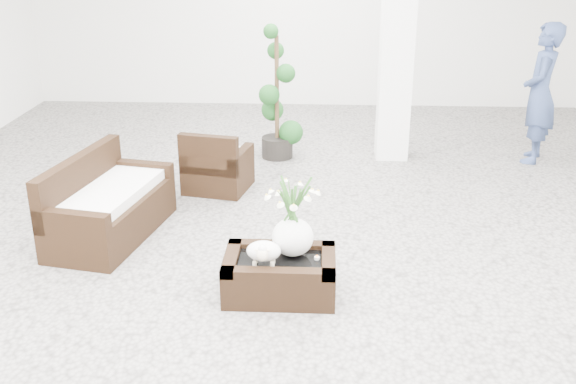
{
  "coord_description": "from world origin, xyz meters",
  "views": [
    {
      "loc": [
        0.28,
        -5.67,
        2.84
      ],
      "look_at": [
        0.0,
        -0.1,
        0.62
      ],
      "focal_mm": 42.17,
      "sensor_mm": 36.0,
      "label": 1
    }
  ],
  "objects_px": {
    "coffee_table": "(280,277)",
    "armchair": "(218,159)",
    "loveseat": "(110,198)",
    "topiary": "(277,94)"
  },
  "relations": [
    {
      "from": "armchair",
      "to": "coffee_table",
      "type": "bearing_deg",
      "value": 121.97
    },
    {
      "from": "loveseat",
      "to": "topiary",
      "type": "bearing_deg",
      "value": -19.3
    },
    {
      "from": "coffee_table",
      "to": "armchair",
      "type": "relative_size",
      "value": 1.26
    },
    {
      "from": "coffee_table",
      "to": "topiary",
      "type": "distance_m",
      "value": 3.58
    },
    {
      "from": "armchair",
      "to": "loveseat",
      "type": "distance_m",
      "value": 1.55
    },
    {
      "from": "coffee_table",
      "to": "armchair",
      "type": "bearing_deg",
      "value": 110.01
    },
    {
      "from": "armchair",
      "to": "loveseat",
      "type": "xyz_separation_m",
      "value": [
        -0.85,
        -1.3,
        0.04
      ]
    },
    {
      "from": "armchair",
      "to": "topiary",
      "type": "height_order",
      "value": "topiary"
    },
    {
      "from": "coffee_table",
      "to": "armchair",
      "type": "distance_m",
      "value": 2.49
    },
    {
      "from": "topiary",
      "to": "loveseat",
      "type": "bearing_deg",
      "value": -120.4
    }
  ]
}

